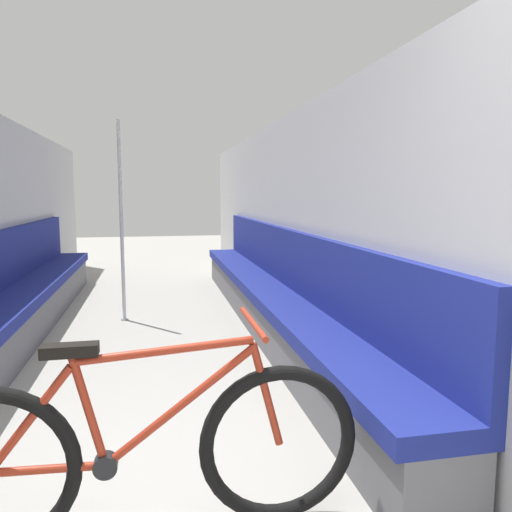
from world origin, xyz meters
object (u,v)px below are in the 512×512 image
object	(u,v)px
bench_seat_row_right	(271,298)
grab_pole_near	(121,225)
bench_seat_row_left	(13,309)
bicycle	(141,452)

from	to	relation	value
bench_seat_row_right	grab_pole_near	world-z (taller)	grab_pole_near
bench_seat_row_left	grab_pole_near	bearing A→B (deg)	37.48
bench_seat_row_right	bicycle	size ratio (longest dim) A/B	3.55
bicycle	grab_pole_near	xyz separation A→B (m)	(-0.26, 3.47, 0.66)
bench_seat_row_left	bench_seat_row_right	world-z (taller)	same
bench_seat_row_left	bicycle	bearing A→B (deg)	-67.29
bench_seat_row_left	bench_seat_row_right	xyz separation A→B (m)	(2.32, 0.00, 0.00)
bench_seat_row_right	grab_pole_near	xyz separation A→B (m)	(-1.42, 0.69, 0.69)
bench_seat_row_right	bicycle	world-z (taller)	bench_seat_row_right
bench_seat_row_left	grab_pole_near	distance (m)	1.33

